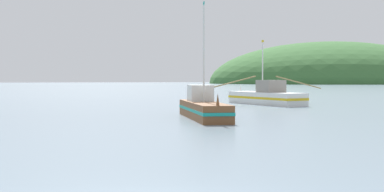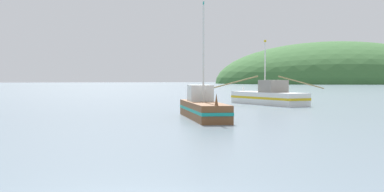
# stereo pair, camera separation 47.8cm
# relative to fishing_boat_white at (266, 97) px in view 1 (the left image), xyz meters

# --- Properties ---
(hill_mid_left) EXTENTS (115.52, 92.41, 38.51)m
(hill_mid_left) POSITION_rel_fishing_boat_white_xyz_m (100.76, 183.46, -0.79)
(hill_mid_left) COLOR #386633
(hill_mid_left) RESTS_ON ground
(fishing_boat_white) EXTENTS (13.35, 10.41, 6.32)m
(fishing_boat_white) POSITION_rel_fishing_boat_white_xyz_m (0.00, 0.00, 0.00)
(fishing_boat_white) COLOR white
(fishing_boat_white) RESTS_ON ground
(fishing_boat_brown) EXTENTS (2.45, 9.72, 7.46)m
(fishing_boat_brown) POSITION_rel_fishing_boat_white_xyz_m (-10.37, -16.30, -0.10)
(fishing_boat_brown) COLOR brown
(fishing_boat_brown) RESTS_ON ground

